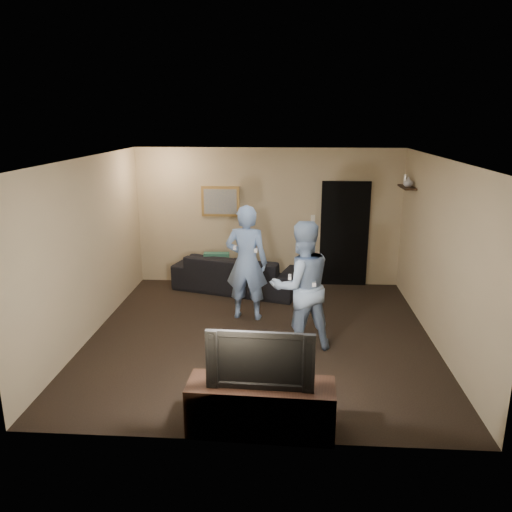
# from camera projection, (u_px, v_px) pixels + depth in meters

# --- Properties ---
(ground) EXTENTS (5.00, 5.00, 0.00)m
(ground) POSITION_uv_depth(u_px,v_px,m) (260.00, 336.00, 7.41)
(ground) COLOR black
(ground) RESTS_ON ground
(ceiling) EXTENTS (5.00, 5.00, 0.04)m
(ceiling) POSITION_uv_depth(u_px,v_px,m) (261.00, 159.00, 6.71)
(ceiling) COLOR silver
(ceiling) RESTS_ON wall_back
(wall_back) EXTENTS (5.00, 0.04, 2.60)m
(wall_back) POSITION_uv_depth(u_px,v_px,m) (268.00, 217.00, 9.46)
(wall_back) COLOR tan
(wall_back) RESTS_ON ground
(wall_front) EXTENTS (5.00, 0.04, 2.60)m
(wall_front) POSITION_uv_depth(u_px,v_px,m) (246.00, 321.00, 4.66)
(wall_front) COLOR tan
(wall_front) RESTS_ON ground
(wall_left) EXTENTS (0.04, 5.00, 2.60)m
(wall_left) POSITION_uv_depth(u_px,v_px,m) (88.00, 249.00, 7.22)
(wall_left) COLOR tan
(wall_left) RESTS_ON ground
(wall_right) EXTENTS (0.04, 5.00, 2.60)m
(wall_right) POSITION_uv_depth(u_px,v_px,m) (440.00, 255.00, 6.91)
(wall_right) COLOR tan
(wall_right) RESTS_ON ground
(sofa) EXTENTS (2.48, 1.52, 0.68)m
(sofa) POSITION_uv_depth(u_px,v_px,m) (237.00, 273.00, 9.30)
(sofa) COLOR black
(sofa) RESTS_ON ground
(throw_pillow) EXTENTS (0.48, 0.17, 0.47)m
(throw_pillow) POSITION_uv_depth(u_px,v_px,m) (217.00, 265.00, 9.29)
(throw_pillow) COLOR #1B513F
(throw_pillow) RESTS_ON sofa
(painting_frame) EXTENTS (0.72, 0.05, 0.57)m
(painting_frame) POSITION_uv_depth(u_px,v_px,m) (220.00, 201.00, 9.42)
(painting_frame) COLOR olive
(painting_frame) RESTS_ON wall_back
(painting_canvas) EXTENTS (0.62, 0.01, 0.47)m
(painting_canvas) POSITION_uv_depth(u_px,v_px,m) (220.00, 202.00, 9.39)
(painting_canvas) COLOR slate
(painting_canvas) RESTS_ON painting_frame
(doorway) EXTENTS (0.90, 0.06, 2.00)m
(doorway) POSITION_uv_depth(u_px,v_px,m) (344.00, 234.00, 9.43)
(doorway) COLOR black
(doorway) RESTS_ON ground
(light_switch) EXTENTS (0.08, 0.02, 0.12)m
(light_switch) POSITION_uv_depth(u_px,v_px,m) (313.00, 218.00, 9.39)
(light_switch) COLOR silver
(light_switch) RESTS_ON wall_back
(wall_shelf) EXTENTS (0.20, 0.60, 0.03)m
(wall_shelf) POSITION_uv_depth(u_px,v_px,m) (407.00, 187.00, 8.46)
(wall_shelf) COLOR black
(wall_shelf) RESTS_ON wall_right
(shelf_vase) EXTENTS (0.19, 0.19, 0.17)m
(shelf_vase) POSITION_uv_depth(u_px,v_px,m) (408.00, 182.00, 8.37)
(shelf_vase) COLOR #9F9FA3
(shelf_vase) RESTS_ON wall_shelf
(shelf_figurine) EXTENTS (0.06, 0.06, 0.18)m
(shelf_figurine) POSITION_uv_depth(u_px,v_px,m) (405.00, 180.00, 8.59)
(shelf_figurine) COLOR silver
(shelf_figurine) RESTS_ON wall_shelf
(tv_console) EXTENTS (1.53, 0.54, 0.54)m
(tv_console) POSITION_uv_depth(u_px,v_px,m) (261.00, 407.00, 5.15)
(tv_console) COLOR black
(tv_console) RESTS_ON ground
(television) EXTENTS (1.08, 0.18, 0.62)m
(television) POSITION_uv_depth(u_px,v_px,m) (261.00, 356.00, 5.00)
(television) COLOR black
(television) RESTS_ON tv_console
(wii_player_left) EXTENTS (0.72, 0.55, 1.85)m
(wii_player_left) POSITION_uv_depth(u_px,v_px,m) (247.00, 263.00, 7.86)
(wii_player_left) COLOR #7191C4
(wii_player_left) RESTS_ON ground
(wii_player_right) EXTENTS (1.07, 0.95, 1.82)m
(wii_player_right) POSITION_uv_depth(u_px,v_px,m) (301.00, 286.00, 6.81)
(wii_player_right) COLOR #809ABB
(wii_player_right) RESTS_ON ground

